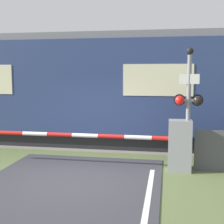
# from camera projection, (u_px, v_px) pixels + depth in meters

# --- Properties ---
(ground_plane) EXTENTS (80.00, 80.00, 0.00)m
(ground_plane) POSITION_uv_depth(u_px,v_px,m) (74.00, 179.00, 7.66)
(ground_plane) COLOR #5B6B3D
(track_bed) EXTENTS (36.00, 3.20, 0.13)m
(track_bed) POSITION_uv_depth(u_px,v_px,m) (107.00, 141.00, 11.79)
(track_bed) COLOR gray
(track_bed) RESTS_ON ground_plane
(train) EXTENTS (21.66, 3.12, 3.93)m
(train) POSITION_uv_depth(u_px,v_px,m) (159.00, 89.00, 11.21)
(train) COLOR black
(train) RESTS_ON ground_plane
(crossing_barrier) EXTENTS (6.30, 0.44, 1.37)m
(crossing_barrier) POSITION_uv_depth(u_px,v_px,m) (161.00, 144.00, 8.31)
(crossing_barrier) COLOR gray
(crossing_barrier) RESTS_ON ground_plane
(signal_post) EXTENTS (0.75, 0.26, 3.24)m
(signal_post) POSITION_uv_depth(u_px,v_px,m) (188.00, 102.00, 8.08)
(signal_post) COLOR gray
(signal_post) RESTS_ON ground_plane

